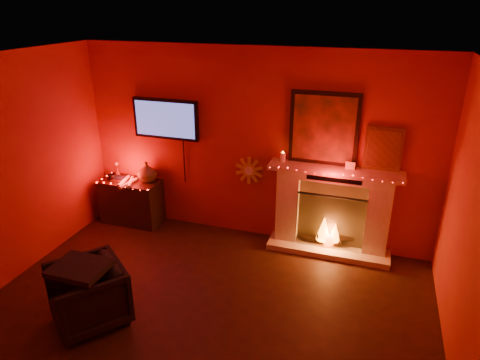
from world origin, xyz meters
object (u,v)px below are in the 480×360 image
object	(u,v)px
fireplace	(332,202)
tv	(166,119)
sunburst_clock	(249,170)
console_table	(133,198)
armchair	(88,295)

from	to	relation	value
fireplace	tv	xyz separation A→B (m)	(-2.44, 0.06, 0.92)
sunburst_clock	console_table	xyz separation A→B (m)	(-1.81, -0.22, -0.60)
fireplace	armchair	world-z (taller)	fireplace
fireplace	console_table	distance (m)	3.02
fireplace	armchair	distance (m)	3.22
console_table	armchair	world-z (taller)	console_table
fireplace	sunburst_clock	xyz separation A→B (m)	(-1.19, 0.09, 0.28)
fireplace	armchair	bearing A→B (deg)	-134.69
tv	fireplace	bearing A→B (deg)	-1.50
tv	armchair	bearing A→B (deg)	-85.32
armchair	sunburst_clock	bearing A→B (deg)	104.99
fireplace	tv	distance (m)	2.61
tv	console_table	xyz separation A→B (m)	(-0.56, -0.19, -1.25)
fireplace	console_table	bearing A→B (deg)	-177.63
console_table	armchair	bearing A→B (deg)	-70.69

